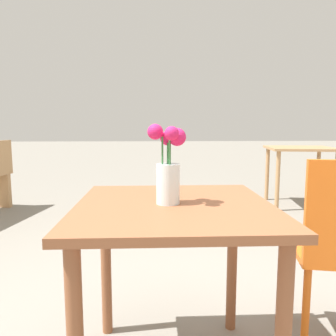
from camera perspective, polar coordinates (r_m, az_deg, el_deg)
table_front at (r=1.30m, az=1.04°, el=-11.46°), size 0.75×0.76×0.73m
flower_vase at (r=1.24m, az=0.03°, el=-0.41°), size 0.15×0.14×0.30m
table_back at (r=4.49m, az=22.00°, el=1.77°), size 0.88×0.82×0.76m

